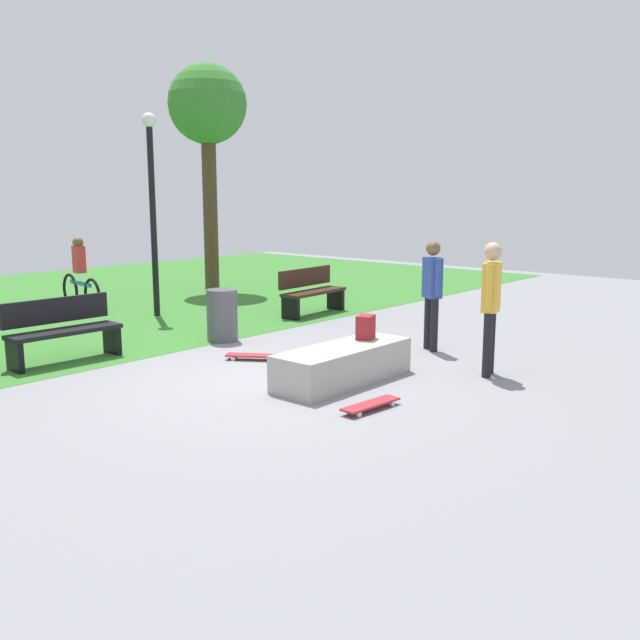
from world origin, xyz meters
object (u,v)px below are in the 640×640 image
object	(u,v)px
skater_performing_trick	(491,298)
trash_bin	(222,315)
lamp_post	(152,193)
backpack_on_ledge	(366,327)
skateboard_by_ledge	(371,404)
cyclist_on_bicycle	(80,278)
tree_broad_elm	(208,111)
skater_watching	(432,287)
park_bench_far_left	(311,290)
park_bench_by_oak	(62,329)
concrete_ledge	(343,364)
skateboard_spare	(253,356)

from	to	relation	value
skater_performing_trick	trash_bin	distance (m)	4.46
lamp_post	backpack_on_ledge	bearing A→B (deg)	-97.97
skateboard_by_ledge	lamp_post	world-z (taller)	lamp_post
trash_bin	cyclist_on_bicycle	xyz separation A→B (m)	(0.18, 4.66, 0.21)
tree_broad_elm	cyclist_on_bicycle	size ratio (longest dim) A/B	2.98
skater_watching	trash_bin	world-z (taller)	skater_watching
park_bench_far_left	trash_bin	world-z (taller)	park_bench_far_left
skater_watching	cyclist_on_bicycle	bearing A→B (deg)	100.84
park_bench_by_oak	tree_broad_elm	bearing A→B (deg)	33.70
concrete_ledge	trash_bin	xyz separation A→B (m)	(0.66, 3.09, 0.19)
concrete_ledge	skateboard_spare	bearing A→B (deg)	88.30
trash_bin	cyclist_on_bicycle	size ratio (longest dim) A/B	0.46
skater_watching	park_bench_by_oak	xyz separation A→B (m)	(-4.10, 3.56, -0.50)
skater_performing_trick	backpack_on_ledge	bearing A→B (deg)	125.96
backpack_on_ledge	lamp_post	xyz separation A→B (m)	(0.81, 5.79, 1.75)
lamp_post	cyclist_on_bicycle	world-z (taller)	lamp_post
skater_watching	park_bench_far_left	distance (m)	3.78
skateboard_by_ledge	lamp_post	distance (m)	7.52
park_bench_by_oak	tree_broad_elm	xyz separation A→B (m)	(6.32, 4.21, 3.82)
backpack_on_ledge	park_bench_by_oak	distance (m)	4.33
backpack_on_ledge	tree_broad_elm	distance (m)	9.53
park_bench_far_left	tree_broad_elm	distance (m)	5.78
concrete_ledge	tree_broad_elm	xyz separation A→B (m)	(4.52, 7.91, 4.07)
lamp_post	skateboard_by_ledge	bearing A→B (deg)	-106.94
trash_bin	cyclist_on_bicycle	distance (m)	4.67
skateboard_spare	trash_bin	xyz separation A→B (m)	(0.61, 1.37, 0.36)
concrete_ledge	park_bench_by_oak	world-z (taller)	park_bench_by_oak
skateboard_spare	tree_broad_elm	size ratio (longest dim) A/B	0.14
skater_watching	skateboard_by_ledge	distance (m)	3.35
backpack_on_ledge	lamp_post	world-z (taller)	lamp_post
tree_broad_elm	cyclist_on_bicycle	xyz separation A→B (m)	(-3.68, -0.16, -3.67)
skater_performing_trick	cyclist_on_bicycle	size ratio (longest dim) A/B	0.97
concrete_ledge	backpack_on_ledge	size ratio (longest dim) A/B	6.36
skater_performing_trick	skateboard_spare	xyz separation A→B (m)	(-1.46, 2.97, -0.97)
skater_watching	trash_bin	distance (m)	3.42
concrete_ledge	backpack_on_ledge	bearing A→B (deg)	7.17
skateboard_by_ledge	park_bench_far_left	world-z (taller)	park_bench_far_left
skater_performing_trick	concrete_ledge	bearing A→B (deg)	140.48
backpack_on_ledge	tree_broad_elm	size ratio (longest dim) A/B	0.06
backpack_on_ledge	skater_watching	size ratio (longest dim) A/B	0.19
park_bench_far_left	park_bench_by_oak	size ratio (longest dim) A/B	1.01
park_bench_far_left	lamp_post	bearing A→B (deg)	134.57
concrete_ledge	park_bench_by_oak	distance (m)	4.12
park_bench_far_left	tree_broad_elm	xyz separation A→B (m)	(1.02, 4.22, 3.82)
backpack_on_ledge	cyclist_on_bicycle	distance (m)	7.69
park_bench_by_oak	lamp_post	bearing A→B (deg)	34.27
park_bench_by_oak	cyclist_on_bicycle	bearing A→B (deg)	56.91
skateboard_spare	park_bench_by_oak	distance (m)	2.74
park_bench_far_left	skater_performing_trick	bearing A→B (deg)	-111.98
skateboard_spare	cyclist_on_bicycle	bearing A→B (deg)	82.54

